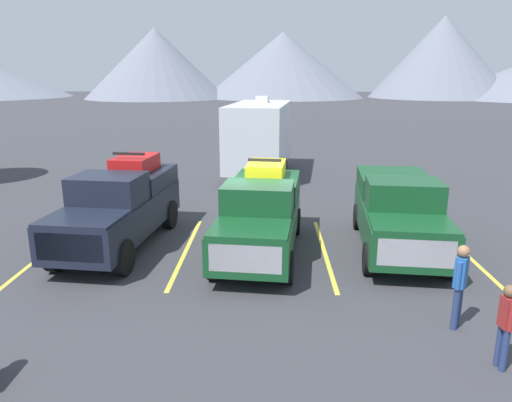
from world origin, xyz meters
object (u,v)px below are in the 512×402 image
at_px(pickup_truck_b, 261,212).
at_px(camper_trailer_a, 260,135).
at_px(pickup_truck_c, 398,211).
at_px(person_a, 460,281).
at_px(pickup_truck_a, 120,205).
at_px(person_b, 506,321).

bearing_deg(pickup_truck_b, camper_trailer_a, 91.43).
xyz_separation_m(pickup_truck_c, person_a, (0.05, -4.48, -0.11)).
xyz_separation_m(pickup_truck_b, person_a, (3.92, -4.14, -0.15)).
bearing_deg(person_a, pickup_truck_b, 133.42).
relative_size(pickup_truck_b, person_a, 3.27).
height_order(pickup_truck_a, pickup_truck_c, pickup_truck_a).
distance_m(pickup_truck_b, camper_trailer_a, 10.48).
xyz_separation_m(pickup_truck_b, person_b, (4.17, -5.49, -0.26)).
distance_m(pickup_truck_c, person_b, 5.84).
height_order(pickup_truck_c, person_b, pickup_truck_c).
xyz_separation_m(camper_trailer_a, person_a, (4.18, -14.59, -1.00)).
xyz_separation_m(pickup_truck_a, pickup_truck_c, (7.95, -0.09, -0.10)).
bearing_deg(pickup_truck_c, camper_trailer_a, 112.24).
xyz_separation_m(pickup_truck_a, camper_trailer_a, (3.81, 10.01, 0.78)).
bearing_deg(pickup_truck_c, person_b, -87.07).
distance_m(person_a, person_b, 1.38).
distance_m(pickup_truck_a, person_a, 9.21).
xyz_separation_m(pickup_truck_b, pickup_truck_c, (3.87, 0.34, -0.04)).
bearing_deg(person_b, pickup_truck_a, 144.30).
relative_size(person_a, person_b, 1.12).
distance_m(pickup_truck_a, pickup_truck_c, 7.95).
distance_m(camper_trailer_a, person_b, 16.58).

